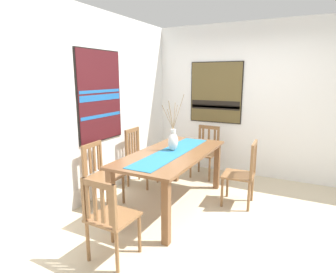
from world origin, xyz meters
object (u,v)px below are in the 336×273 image
centerpiece_vase (173,140)px  painting_on_back_wall (100,96)px  dining_table (172,160)px  chair_2 (243,172)px  chair_4 (206,151)px  chair_1 (109,217)px  chair_0 (139,156)px  chair_3 (101,174)px  painting_on_side_wall (216,93)px

centerpiece_vase → painting_on_back_wall: painting_on_back_wall is taller
dining_table → centerpiece_vase: centerpiece_vase is taller
chair_2 → painting_on_back_wall: (-0.59, 1.98, 1.02)m
chair_4 → chair_1: bearing=180.0°
chair_1 → chair_4: (2.72, -0.00, 0.01)m
chair_0 → chair_4: (0.90, -0.84, -0.02)m
dining_table → chair_2: size_ratio=2.09×
dining_table → painting_on_back_wall: size_ratio=1.47×
chair_3 → painting_on_side_wall: bearing=-21.6°
dining_table → chair_4: 1.38m
dining_table → centerpiece_vase: bearing=19.6°
chair_2 → painting_on_back_wall: bearing=106.5°
centerpiece_vase → chair_2: (0.39, -0.89, -0.44)m
chair_1 → dining_table: bearing=-0.1°
centerpiece_vase → chair_0: 1.00m
dining_table → chair_1: bearing=179.9°
centerpiece_vase → chair_1: size_ratio=0.90×
painting_on_back_wall → chair_4: bearing=-36.8°
centerpiece_vase → chair_0: size_ratio=0.83×
chair_1 → painting_on_side_wall: size_ratio=0.77×
chair_2 → painting_on_back_wall: painting_on_back_wall is taller
chair_2 → painting_on_side_wall: 1.86m
chair_0 → painting_on_side_wall: size_ratio=0.85×
painting_on_back_wall → painting_on_side_wall: painting_on_back_wall is taller
painting_on_back_wall → chair_0: bearing=-24.5°
dining_table → painting_on_back_wall: painting_on_back_wall is taller
chair_3 → painting_on_back_wall: 1.12m
centerpiece_vase → chair_2: centerpiece_vase is taller
chair_4 → painting_on_back_wall: 2.12m
dining_table → painting_on_side_wall: 1.96m
chair_1 → chair_4: 2.72m
chair_1 → chair_3: 1.25m
dining_table → painting_on_side_wall: (1.78, -0.02, 0.82)m
painting_on_back_wall → painting_on_side_wall: size_ratio=1.17×
chair_2 → chair_3: 1.97m
chair_3 → centerpiece_vase: bearing=-57.6°
dining_table → chair_4: bearing=0.1°
chair_0 → chair_2: chair_0 is taller
dining_table → painting_on_back_wall: (-0.12, 1.11, 0.84)m
chair_0 → chair_3: chair_0 is taller
centerpiece_vase → chair_1: bearing=-179.0°
dining_table → chair_3: chair_3 is taller
chair_0 → painting_on_side_wall: painting_on_side_wall is taller
chair_0 → chair_1: size_ratio=1.09×
chair_3 → chair_4: chair_4 is taller
centerpiece_vase → chair_1: centerpiece_vase is taller
chair_4 → painting_on_side_wall: painting_on_side_wall is taller
chair_0 → painting_on_back_wall: 1.20m
dining_table → chair_0: size_ratio=2.03×
chair_4 → painting_on_back_wall: (-1.48, 1.11, 1.04)m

